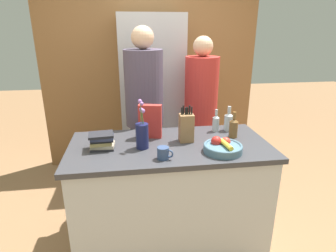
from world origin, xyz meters
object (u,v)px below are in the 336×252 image
bottle_oil (233,127)px  bottle_vinegar (228,121)px  bottle_wine (216,123)px  person_in_blue (201,110)px  coffee_mug (163,153)px  flower_vase (142,134)px  cereal_box (150,121)px  person_at_sink (145,110)px  refrigerator (152,98)px  fruit_bowl (223,147)px  book_stack (102,141)px  knife_block (186,127)px

bottle_oil → bottle_vinegar: bottle_vinegar is taller
bottle_wine → person_in_blue: bearing=89.9°
coffee_mug → flower_vase: bearing=122.4°
cereal_box → person_at_sink: bearing=91.8°
refrigerator → fruit_bowl: size_ratio=6.78×
person_in_blue → bottle_oil: bearing=-58.3°
cereal_box → bottle_vinegar: 0.71m
person_at_sink → flower_vase: bearing=-97.7°
bottle_oil → refrigerator: bearing=114.4°
refrigerator → bottle_oil: refrigerator is taller
coffee_mug → bottle_oil: bottle_oil is taller
coffee_mug → person_in_blue: 1.17m
flower_vase → cereal_box: 0.23m
book_stack → bottle_vinegar: 1.13m
bottle_oil → bottle_vinegar: (0.02, 0.17, 0.00)m
knife_block → cereal_box: size_ratio=1.06×
book_stack → bottle_oil: bearing=4.8°
flower_vase → cereal_box: size_ratio=1.36×
cereal_box → person_in_blue: size_ratio=0.16×
cereal_box → person_in_blue: (0.59, 0.61, -0.09)m
book_stack → bottle_wine: bearing=14.7°
fruit_bowl → bottle_vinegar: size_ratio=1.29×
refrigerator → bottle_oil: size_ratio=8.81×
coffee_mug → person_in_blue: bearing=62.7°
coffee_mug → person_in_blue: person_in_blue is taller
cereal_box → book_stack: 0.44m
knife_block → coffee_mug: bearing=-126.7°
bottle_vinegar → book_stack: bearing=-166.7°
fruit_bowl → cereal_box: size_ratio=1.02×
cereal_box → coffee_mug: bearing=-82.5°
cereal_box → book_stack: cereal_box is taller
person_in_blue → bottle_wine: bearing=-66.5°
person_at_sink → person_in_blue: size_ratio=1.06×
cereal_box → coffee_mug: cereal_box is taller
book_stack → cereal_box: bearing=26.0°
cereal_box → bottle_vinegar: bearing=5.7°
flower_vase → person_in_blue: (0.67, 0.82, -0.06)m
knife_block → bottle_wine: size_ratio=1.49×
cereal_box → coffee_mug: 0.44m
fruit_bowl → flower_vase: bearing=165.4°
bottle_wine → person_at_sink: (-0.61, 0.42, 0.02)m
knife_block → cereal_box: bearing=155.7°
refrigerator → coffee_mug: 1.60m
flower_vase → bottle_vinegar: (0.79, 0.29, -0.02)m
book_stack → person_at_sink: 0.77m
refrigerator → bottle_oil: 1.40m
knife_block → book_stack: bearing=-174.7°
bottle_vinegar → coffee_mug: bearing=-142.5°
coffee_mug → bottle_vinegar: size_ratio=0.51×
knife_block → bottle_oil: (0.41, 0.03, -0.03)m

